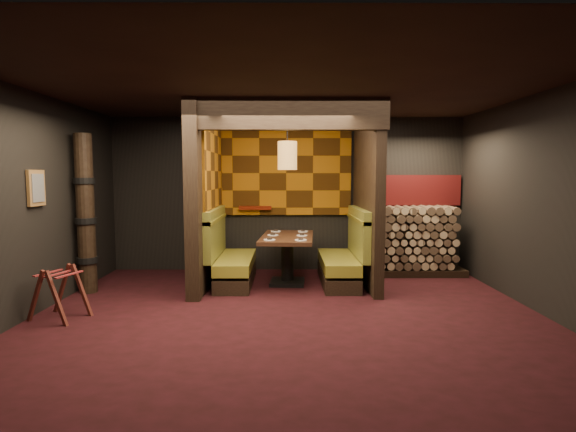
# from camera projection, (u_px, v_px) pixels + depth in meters

# --- Properties ---
(floor) EXTENTS (6.50, 5.50, 0.02)m
(floor) POSITION_uv_depth(u_px,v_px,m) (289.00, 315.00, 5.78)
(floor) COLOR black
(floor) RESTS_ON ground
(ceiling) EXTENTS (6.50, 5.50, 0.02)m
(ceiling) POSITION_uv_depth(u_px,v_px,m) (289.00, 87.00, 5.52)
(ceiling) COLOR black
(ceiling) RESTS_ON ground
(wall_back) EXTENTS (6.50, 0.02, 2.85)m
(wall_back) POSITION_uv_depth(u_px,v_px,m) (288.00, 194.00, 8.40)
(wall_back) COLOR black
(wall_back) RESTS_ON ground
(wall_front) EXTENTS (6.50, 0.02, 2.85)m
(wall_front) POSITION_uv_depth(u_px,v_px,m) (292.00, 231.00, 2.90)
(wall_front) COLOR black
(wall_front) RESTS_ON ground
(wall_left) EXTENTS (0.02, 5.50, 2.85)m
(wall_left) POSITION_uv_depth(u_px,v_px,m) (29.00, 204.00, 5.63)
(wall_left) COLOR black
(wall_left) RESTS_ON ground
(wall_right) EXTENTS (0.02, 5.50, 2.85)m
(wall_right) POSITION_uv_depth(u_px,v_px,m) (546.00, 204.00, 5.67)
(wall_right) COLOR black
(wall_right) RESTS_ON ground
(partition_left) EXTENTS (0.20, 2.20, 2.85)m
(partition_left) POSITION_uv_depth(u_px,v_px,m) (205.00, 197.00, 7.28)
(partition_left) COLOR black
(partition_left) RESTS_ON floor
(partition_right) EXTENTS (0.15, 2.10, 2.85)m
(partition_right) POSITION_uv_depth(u_px,v_px,m) (367.00, 197.00, 7.35)
(partition_right) COLOR black
(partition_right) RESTS_ON floor
(header_beam) EXTENTS (2.85, 0.18, 0.44)m
(header_beam) POSITION_uv_depth(u_px,v_px,m) (286.00, 114.00, 6.24)
(header_beam) COLOR black
(header_beam) RESTS_ON partition_left
(tapa_back_panel) EXTENTS (2.40, 0.06, 1.55)m
(tapa_back_panel) POSITION_uv_depth(u_px,v_px,m) (286.00, 173.00, 8.31)
(tapa_back_panel) COLOR #95540A
(tapa_back_panel) RESTS_ON wall_back
(tapa_side_panel) EXTENTS (0.04, 1.85, 1.45)m
(tapa_side_panel) POSITION_uv_depth(u_px,v_px,m) (214.00, 171.00, 7.42)
(tapa_side_panel) COLOR #95540A
(tapa_side_panel) RESTS_ON partition_left
(lacquer_shelf) EXTENTS (0.60, 0.12, 0.07)m
(lacquer_shelf) POSITION_uv_depth(u_px,v_px,m) (255.00, 208.00, 8.31)
(lacquer_shelf) COLOR #5E1607
(lacquer_shelf) RESTS_ON wall_back
(booth_bench_left) EXTENTS (0.68, 1.60, 1.14)m
(booth_bench_left) POSITION_uv_depth(u_px,v_px,m) (230.00, 259.00, 7.38)
(booth_bench_left) COLOR black
(booth_bench_left) RESTS_ON floor
(booth_bench_right) EXTENTS (0.68, 1.60, 1.14)m
(booth_bench_right) POSITION_uv_depth(u_px,v_px,m) (344.00, 259.00, 7.39)
(booth_bench_right) COLOR black
(booth_bench_right) RESTS_ON floor
(dining_table) EXTENTS (0.92, 1.56, 0.80)m
(dining_table) POSITION_uv_depth(u_px,v_px,m) (287.00, 250.00, 7.34)
(dining_table) COLOR black
(dining_table) RESTS_ON floor
(place_settings) EXTENTS (0.73, 1.25, 0.03)m
(place_settings) POSITION_uv_depth(u_px,v_px,m) (287.00, 235.00, 7.31)
(place_settings) COLOR white
(place_settings) RESTS_ON dining_table
(pendant_lamp) EXTENTS (0.31, 0.31, 0.98)m
(pendant_lamp) POSITION_uv_depth(u_px,v_px,m) (287.00, 156.00, 7.15)
(pendant_lamp) COLOR #A57334
(pendant_lamp) RESTS_ON ceiling
(framed_picture) EXTENTS (0.05, 0.36, 0.46)m
(framed_picture) POSITION_uv_depth(u_px,v_px,m) (36.00, 188.00, 5.71)
(framed_picture) COLOR brown
(framed_picture) RESTS_ON wall_left
(luggage_rack) EXTENTS (0.75, 0.63, 0.70)m
(luggage_rack) POSITION_uv_depth(u_px,v_px,m) (59.00, 291.00, 5.57)
(luggage_rack) COLOR #491B14
(luggage_rack) RESTS_ON floor
(totem_column) EXTENTS (0.31, 0.31, 2.40)m
(totem_column) POSITION_uv_depth(u_px,v_px,m) (86.00, 215.00, 6.75)
(totem_column) COLOR black
(totem_column) RESTS_ON floor
(firewood_stack) EXTENTS (1.73, 0.70, 1.22)m
(firewood_stack) POSITION_uv_depth(u_px,v_px,m) (414.00, 240.00, 8.08)
(firewood_stack) COLOR black
(firewood_stack) RESTS_ON floor
(mosaic_header) EXTENTS (1.83, 0.10, 0.56)m
(mosaic_header) POSITION_uv_depth(u_px,v_px,m) (411.00, 190.00, 8.32)
(mosaic_header) COLOR maroon
(mosaic_header) RESTS_ON wall_back
(bay_front_post) EXTENTS (0.08, 0.08, 2.85)m
(bay_front_post) POSITION_uv_depth(u_px,v_px,m) (370.00, 196.00, 7.61)
(bay_front_post) COLOR black
(bay_front_post) RESTS_ON floor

